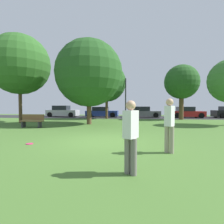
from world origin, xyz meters
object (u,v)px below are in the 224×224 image
at_px(oak_tree_right, 20,65).
at_px(parked_car_silver, 63,112).
at_px(parked_car_red, 187,113).
at_px(park_bench, 32,121).
at_px(person_catcher, 169,123).
at_px(oak_tree_center, 182,82).
at_px(frisbee_disc, 29,144).
at_px(oak_tree_left, 89,73).
at_px(birch_tree_lone, 107,82).
at_px(street_lamp_post, 126,99).
at_px(parked_car_blue, 102,112).
at_px(parked_car_grey, 143,112).
at_px(person_thrower, 131,134).

bearing_deg(oak_tree_right, parked_car_silver, 87.62).
height_order(parked_car_red, park_bench, parked_car_red).
relative_size(person_catcher, parked_car_red, 0.43).
xyz_separation_m(oak_tree_center, frisbee_disc, (-9.31, -13.40, -4.04)).
height_order(oak_tree_left, birch_tree_lone, oak_tree_left).
bearing_deg(person_catcher, birch_tree_lone, -131.74).
bearing_deg(oak_tree_right, frisbee_disc, -54.32).
xyz_separation_m(person_catcher, street_lamp_post, (-1.88, 13.72, 1.28)).
bearing_deg(person_catcher, oak_tree_center, -163.93).
bearing_deg(person_catcher, park_bench, -92.90).
distance_m(person_catcher, parked_car_silver, 20.31).
bearing_deg(parked_car_silver, oak_tree_center, -12.36).
height_order(oak_tree_left, person_catcher, oak_tree_left).
height_order(oak_tree_left, parked_car_blue, oak_tree_left).
xyz_separation_m(oak_tree_left, park_bench, (-3.41, -2.55, -3.66)).
relative_size(parked_car_silver, parked_car_red, 1.03).
height_order(oak_tree_center, parked_car_grey, oak_tree_center).
bearing_deg(street_lamp_post, parked_car_grey, 62.33).
relative_size(oak_tree_right, street_lamp_post, 1.71).
height_order(oak_tree_left, oak_tree_right, oak_tree_right).
bearing_deg(oak_tree_right, person_catcher, -38.60).
xyz_separation_m(oak_tree_right, parked_car_silver, (0.36, 8.58, -4.41)).
height_order(oak_tree_center, parked_car_blue, oak_tree_center).
relative_size(birch_tree_lone, person_thrower, 3.97).
xyz_separation_m(person_thrower, person_catcher, (1.21, 1.90, 0.07)).
bearing_deg(oak_tree_right, parked_car_grey, 38.76).
height_order(person_thrower, street_lamp_post, street_lamp_post).
height_order(person_catcher, parked_car_red, person_catcher).
bearing_deg(oak_tree_right, birch_tree_lone, 39.95).
bearing_deg(parked_car_silver, park_bench, -77.70).
relative_size(oak_tree_right, parked_car_red, 1.93).
distance_m(oak_tree_right, parked_car_blue, 11.42).
height_order(oak_tree_center, street_lamp_post, oak_tree_center).
bearing_deg(birch_tree_lone, park_bench, -114.32).
height_order(parked_car_silver, parked_car_blue, parked_car_silver).
xyz_separation_m(oak_tree_right, parked_car_grey, (11.16, 8.96, -4.46)).
bearing_deg(park_bench, oak_tree_left, -143.19).
relative_size(person_thrower, parked_car_grey, 0.37).
distance_m(oak_tree_left, street_lamp_post, 6.40).
bearing_deg(parked_car_red, parked_car_silver, 179.55).
bearing_deg(parked_car_red, person_thrower, -109.66).
bearing_deg(frisbee_disc, park_bench, 119.94).
xyz_separation_m(person_catcher, park_bench, (-8.06, 5.72, -0.50)).
height_order(parked_car_silver, street_lamp_post, street_lamp_post).
bearing_deg(birch_tree_lone, oak_tree_right, -140.05).
bearing_deg(frisbee_disc, parked_car_grey, 72.45).
bearing_deg(frisbee_disc, parked_car_silver, 108.06).
relative_size(parked_car_grey, parked_car_red, 1.10).
relative_size(birch_tree_lone, parked_car_silver, 1.56).
height_order(person_thrower, frisbee_disc, person_thrower).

